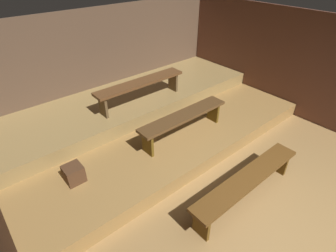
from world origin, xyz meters
TOP-DOWN VIEW (x-y plane):
  - ground at (0.00, 2.54)m, footprint 6.75×5.89m
  - wall_back at (0.00, 5.12)m, footprint 6.75×0.06m
  - wall_right at (3.01, 2.54)m, footprint 0.06×5.89m
  - platform_lower at (0.00, 3.46)m, footprint 5.95×3.26m
  - platform_middle at (0.00, 4.22)m, footprint 5.95×1.74m
  - bench_floor_center at (-0.03, 1.03)m, footprint 2.17×0.34m
  - bench_lower_center at (0.14, 2.62)m, footprint 1.91×0.34m
  - bench_middle_center at (0.03, 3.82)m, footprint 2.01×0.34m
  - wooden_crate_lower at (-1.95, 2.82)m, footprint 0.27×0.27m

SIDE VIEW (x-z plane):
  - ground at x=0.00m, z-range -0.08..0.00m
  - platform_lower at x=0.00m, z-range 0.00..0.27m
  - bench_floor_center at x=-0.03m, z-range 0.16..0.62m
  - platform_middle at x=0.00m, z-range 0.27..0.55m
  - wooden_crate_lower at x=-1.95m, z-range 0.27..0.55m
  - bench_lower_center at x=0.14m, z-range 0.42..0.89m
  - bench_middle_center at x=0.03m, z-range 0.70..1.17m
  - wall_back at x=0.00m, z-range 0.00..2.27m
  - wall_right at x=3.01m, z-range 0.00..2.27m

